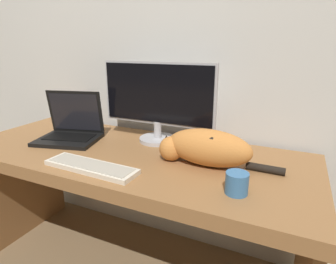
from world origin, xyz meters
TOP-DOWN VIEW (x-y plane):
  - wall_back at (0.00, 0.76)m, footprint 6.40×0.06m
  - desk at (0.00, 0.35)m, footprint 1.75×0.70m
  - monitor at (0.06, 0.55)m, footprint 0.63×0.20m
  - laptop at (-0.38, 0.37)m, footprint 0.37×0.32m
  - external_keyboard at (-0.03, 0.11)m, footprint 0.43×0.13m
  - cat at (0.39, 0.36)m, footprint 0.54×0.17m
  - coffee_mug at (0.57, 0.16)m, footprint 0.08×0.08m

SIDE VIEW (x-z plane):
  - desk at x=0.00m, z-range 0.22..0.94m
  - external_keyboard at x=-0.03m, z-range 0.72..0.74m
  - coffee_mug at x=0.57m, z-range 0.72..0.79m
  - laptop at x=-0.38m, z-range 0.64..0.90m
  - cat at x=0.39m, z-range 0.72..0.88m
  - monitor at x=0.06m, z-range 0.73..1.15m
  - wall_back at x=0.00m, z-range 0.00..2.60m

